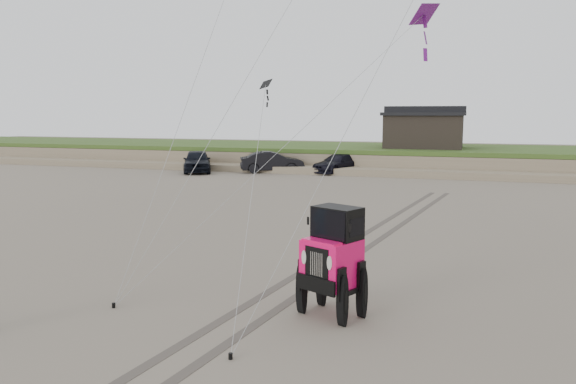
% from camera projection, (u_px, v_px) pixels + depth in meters
% --- Properties ---
extents(ground, '(160.00, 160.00, 0.00)m').
position_uv_depth(ground, '(178.00, 331.00, 11.69)').
color(ground, '#6B6054').
rests_on(ground, ground).
extents(dune_ridge, '(160.00, 14.25, 1.73)m').
position_uv_depth(dune_ridge, '(399.00, 158.00, 46.89)').
color(dune_ridge, '#7A6B54').
rests_on(dune_ridge, ground).
extents(cabin, '(6.40, 5.40, 3.35)m').
position_uv_depth(cabin, '(424.00, 129.00, 45.47)').
color(cabin, black).
rests_on(cabin, dune_ridge).
extents(truck_a, '(4.06, 5.41, 1.71)m').
position_uv_depth(truck_a, '(197.00, 161.00, 43.19)').
color(truck_a, black).
rests_on(truck_a, ground).
extents(truck_b, '(5.12, 3.60, 1.60)m').
position_uv_depth(truck_b, '(272.00, 162.00, 43.03)').
color(truck_b, black).
rests_on(truck_b, ground).
extents(truck_c, '(3.99, 5.30, 1.43)m').
position_uv_depth(truck_c, '(339.00, 163.00, 42.67)').
color(truck_c, black).
rests_on(truck_c, ground).
extents(jeep, '(4.30, 5.75, 1.97)m').
position_uv_depth(jeep, '(332.00, 273.00, 12.48)').
color(jeep, '#FF0E62').
rests_on(jeep, ground).
extents(stake_main, '(0.08, 0.08, 0.12)m').
position_uv_depth(stake_main, '(114.00, 305.00, 13.10)').
color(stake_main, black).
rests_on(stake_main, ground).
extents(stake_aux, '(0.08, 0.08, 0.12)m').
position_uv_depth(stake_aux, '(230.00, 356.00, 10.36)').
color(stake_aux, black).
rests_on(stake_aux, ground).
extents(tire_tracks, '(5.22, 29.74, 0.01)m').
position_uv_depth(tire_tracks, '(351.00, 250.00, 18.61)').
color(tire_tracks, '#4C443D').
rests_on(tire_tracks, ground).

